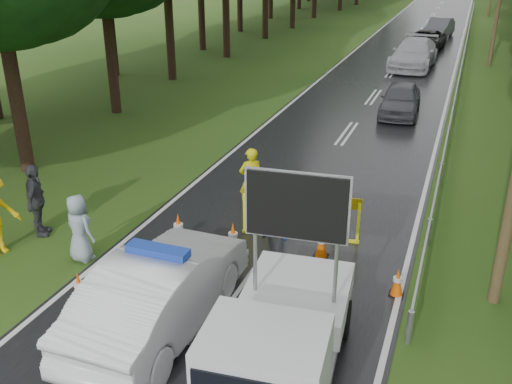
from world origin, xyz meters
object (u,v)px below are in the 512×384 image
at_px(barrier, 301,205).
at_px(queue_car_first, 400,99).
at_px(queue_car_fourth, 439,28).
at_px(work_truck, 280,342).
at_px(officer, 251,180).
at_px(police_sedan, 161,291).
at_px(queue_car_second, 414,54).
at_px(queue_car_third, 426,40).
at_px(civilian, 278,208).

distance_m(barrier, queue_car_first, 12.23).
bearing_deg(queue_car_fourth, queue_car_first, -82.08).
distance_m(work_truck, officer, 6.88).
height_order(police_sedan, queue_car_second, police_sedan).
bearing_deg(queue_car_first, queue_car_third, 88.91).
height_order(work_truck, queue_car_third, work_truck).
relative_size(police_sedan, officer, 2.67).
relative_size(civilian, queue_car_fourth, 0.39).
xyz_separation_m(work_truck, officer, (-2.88, 6.25, -0.02)).
height_order(police_sedan, queue_car_first, police_sedan).
distance_m(barrier, civilian, 0.55).
distance_m(queue_car_first, queue_car_fourth, 22.71).
height_order(queue_car_second, queue_car_third, queue_car_second).
xyz_separation_m(work_truck, queue_car_third, (-0.70, 34.01, -0.27)).
bearing_deg(queue_car_second, barrier, -88.12).
distance_m(queue_car_second, queue_car_third, 6.40).
bearing_deg(civilian, work_truck, -72.03).
bearing_deg(officer, work_truck, 74.67).
height_order(work_truck, queue_car_first, work_truck).
xyz_separation_m(queue_car_first, queue_car_fourth, (0.02, 22.71, 0.06)).
distance_m(civilian, queue_car_second, 22.73).
xyz_separation_m(work_truck, queue_car_first, (-0.27, 17.31, -0.25)).
bearing_deg(queue_car_third, work_truck, -84.97).
relative_size(work_truck, civilian, 2.56).
bearing_deg(police_sedan, officer, -87.03).
bearing_deg(officer, queue_car_third, -134.55).
height_order(queue_car_third, queue_car_fourth, queue_car_fourth).
bearing_deg(queue_car_second, work_truck, -85.62).
distance_m(police_sedan, queue_car_second, 26.90).
bearing_deg(queue_car_third, queue_car_first, -84.68).
bearing_deg(barrier, work_truck, -86.53).
xyz_separation_m(work_truck, barrier, (-1.13, 5.11, -0.01)).
relative_size(work_truck, barrier, 1.52).
relative_size(officer, queue_car_third, 0.38).
xyz_separation_m(officer, queue_car_first, (2.61, 11.06, -0.23)).
height_order(work_truck, officer, work_truck).
xyz_separation_m(barrier, queue_car_fourth, (0.89, 34.90, -0.19)).
distance_m(police_sedan, work_truck, 2.73).
height_order(police_sedan, barrier, police_sedan).
height_order(barrier, officer, officer).
bearing_deg(queue_car_first, civilian, -98.87).
relative_size(civilian, queue_car_second, 0.30).
bearing_deg(civilian, officer, 132.10).
bearing_deg(barrier, civilian, -166.83).
bearing_deg(queue_car_third, queue_car_second, -87.36).
relative_size(queue_car_third, queue_car_fourth, 1.07).
xyz_separation_m(barrier, queue_car_second, (0.30, 22.50, -0.09)).
bearing_deg(queue_car_fourth, civilian, -84.29).
distance_m(police_sedan, queue_car_third, 33.29).
relative_size(civilian, queue_car_third, 0.37).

